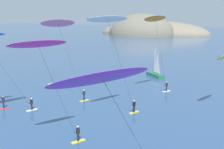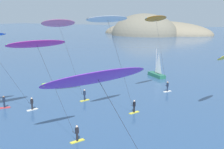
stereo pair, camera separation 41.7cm
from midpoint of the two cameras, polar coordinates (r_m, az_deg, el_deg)
headland_island at (r=182.02m, az=7.93°, el=8.05°), size 73.06×47.61×26.40m
sailboat_near at (r=58.14m, az=9.09°, el=0.23°), size 5.20×4.53×5.70m
kitesurfer_pink at (r=38.97m, az=-10.10°, el=9.03°), size 4.59×5.75×11.91m
kitesurfer_magenta at (r=25.11m, az=-13.89°, el=4.42°), size 4.02×6.56×10.41m
kitesurfer_white at (r=31.83m, az=-0.07°, el=9.78°), size 3.85×7.72×12.39m
kitesurfer_orange at (r=42.94m, az=9.40°, el=10.00°), size 3.23×6.56×12.39m
kitesurfer_purple at (r=14.67m, az=-1.02°, el=-2.42°), size 4.47×8.76×9.82m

